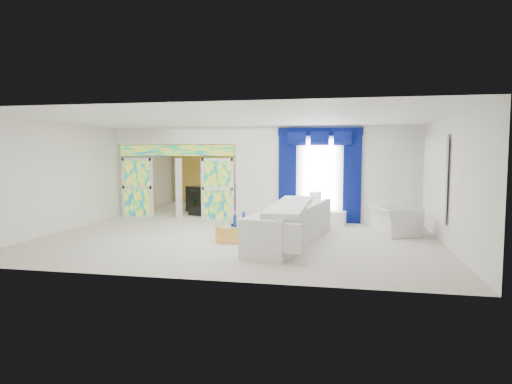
% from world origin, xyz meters
% --- Properties ---
extents(floor, '(12.00, 12.00, 0.00)m').
position_xyz_m(floor, '(0.00, 0.00, 0.00)').
color(floor, '#B7AF9E').
rests_on(floor, ground).
extents(dividing_wall, '(5.70, 0.18, 3.00)m').
position_xyz_m(dividing_wall, '(2.15, 1.00, 1.50)').
color(dividing_wall, white).
rests_on(dividing_wall, ground).
extents(dividing_header, '(4.30, 0.18, 0.55)m').
position_xyz_m(dividing_header, '(-2.85, 1.00, 2.73)').
color(dividing_header, white).
rests_on(dividing_header, dividing_wall).
extents(stained_panel_left, '(0.95, 0.04, 2.00)m').
position_xyz_m(stained_panel_left, '(-4.28, 1.00, 1.00)').
color(stained_panel_left, '#994C3F').
rests_on(stained_panel_left, ground).
extents(stained_panel_right, '(0.95, 0.04, 2.00)m').
position_xyz_m(stained_panel_right, '(-1.42, 1.00, 1.00)').
color(stained_panel_right, '#994C3F').
rests_on(stained_panel_right, ground).
extents(stained_transom, '(4.00, 0.05, 0.35)m').
position_xyz_m(stained_transom, '(-2.85, 1.00, 2.25)').
color(stained_transom, '#994C3F').
rests_on(stained_transom, dividing_header).
extents(window_pane, '(1.00, 0.02, 2.30)m').
position_xyz_m(window_pane, '(1.90, 0.90, 1.45)').
color(window_pane, white).
rests_on(window_pane, dividing_wall).
extents(blue_drape_left, '(0.55, 0.10, 2.80)m').
position_xyz_m(blue_drape_left, '(0.90, 0.87, 1.40)').
color(blue_drape_left, '#030341').
rests_on(blue_drape_left, ground).
extents(blue_drape_right, '(0.55, 0.10, 2.80)m').
position_xyz_m(blue_drape_right, '(2.90, 0.87, 1.40)').
color(blue_drape_right, '#030341').
rests_on(blue_drape_right, ground).
extents(blue_pelmet, '(2.60, 0.12, 0.25)m').
position_xyz_m(blue_pelmet, '(1.90, 0.87, 2.82)').
color(blue_pelmet, '#030341').
rests_on(blue_pelmet, dividing_wall).
extents(wall_mirror, '(0.04, 2.70, 1.90)m').
position_xyz_m(wall_mirror, '(4.94, -1.00, 1.55)').
color(wall_mirror, white).
rests_on(wall_mirror, ground).
extents(gold_curtains, '(9.70, 0.12, 2.90)m').
position_xyz_m(gold_curtains, '(0.00, 5.90, 1.50)').
color(gold_curtains, gold).
rests_on(gold_curtains, ground).
extents(white_sofa, '(1.70, 4.43, 0.83)m').
position_xyz_m(white_sofa, '(1.43, -2.41, 0.41)').
color(white_sofa, silver).
rests_on(white_sofa, ground).
extents(coffee_table, '(0.88, 1.79, 0.38)m').
position_xyz_m(coffee_table, '(0.08, -2.11, 0.19)').
color(coffee_table, gold).
rests_on(coffee_table, ground).
extents(console_table, '(1.27, 0.54, 0.41)m').
position_xyz_m(console_table, '(2.11, 0.49, 0.20)').
color(console_table, white).
rests_on(console_table, ground).
extents(table_lamp, '(0.36, 0.36, 0.58)m').
position_xyz_m(table_lamp, '(1.81, 0.49, 0.70)').
color(table_lamp, white).
rests_on(table_lamp, console_table).
extents(armchair, '(1.39, 1.46, 0.75)m').
position_xyz_m(armchair, '(3.99, -0.98, 0.38)').
color(armchair, silver).
rests_on(armchair, ground).
extents(grand_piano, '(1.93, 2.22, 0.94)m').
position_xyz_m(grand_piano, '(-2.15, 3.20, 0.47)').
color(grand_piano, black).
rests_on(grand_piano, ground).
extents(piano_bench, '(1.04, 0.66, 0.32)m').
position_xyz_m(piano_bench, '(-2.15, 1.60, 0.16)').
color(piano_bench, black).
rests_on(piano_bench, ground).
extents(tv_console, '(0.60, 0.56, 0.78)m').
position_xyz_m(tv_console, '(-4.55, 2.25, 0.39)').
color(tv_console, '#A38051').
rests_on(tv_console, ground).
extents(chandelier, '(0.60, 0.60, 0.60)m').
position_xyz_m(chandelier, '(-2.30, 3.40, 2.65)').
color(chandelier, gold).
rests_on(chandelier, ceiling).
extents(decanters, '(0.22, 1.04, 0.25)m').
position_xyz_m(decanters, '(0.09, -2.27, 0.48)').
color(decanters, navy).
rests_on(decanters, coffee_table).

